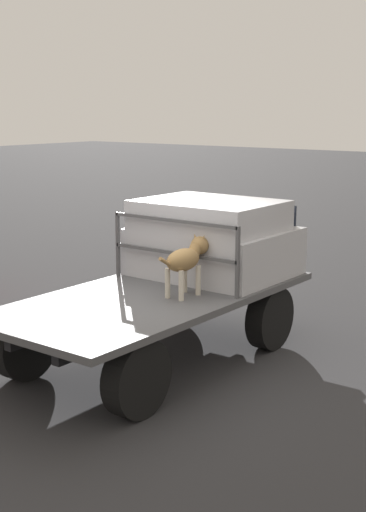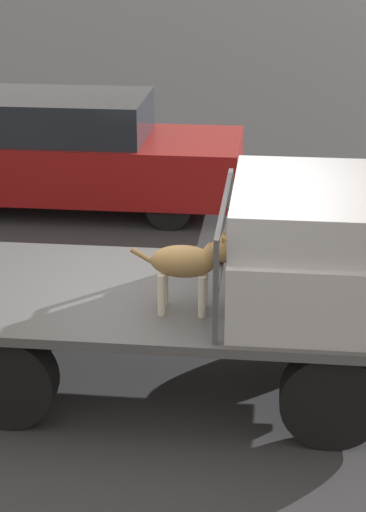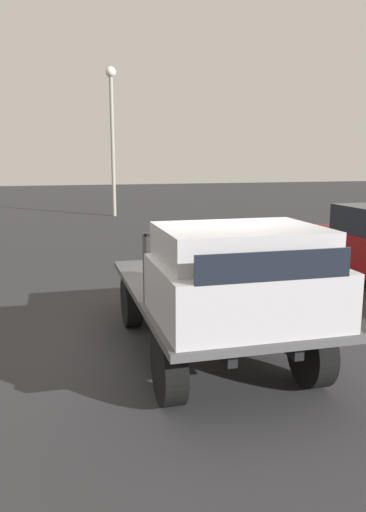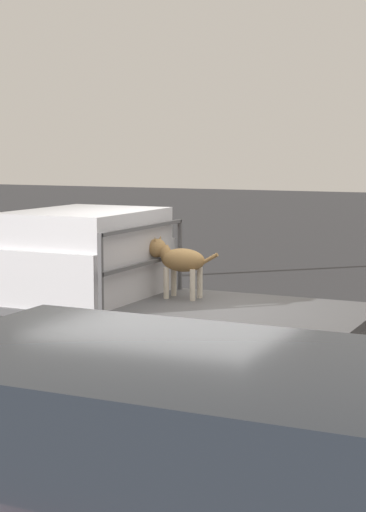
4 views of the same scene
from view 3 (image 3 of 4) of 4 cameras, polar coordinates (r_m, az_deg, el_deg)
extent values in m
plane|color=#2D2D30|center=(6.78, 2.83, -10.73)|extent=(80.00, 80.00, 0.00)
cylinder|color=black|center=(5.86, 14.48, -10.56)|extent=(0.79, 0.24, 0.79)
cylinder|color=black|center=(5.31, -1.64, -12.58)|extent=(0.79, 0.24, 0.79)
cylinder|color=black|center=(8.04, 5.77, -4.23)|extent=(0.79, 0.24, 0.79)
cylinder|color=black|center=(7.65, -5.90, -5.06)|extent=(0.79, 0.24, 0.79)
cube|color=black|center=(6.66, 5.72, -4.98)|extent=(3.75, 0.10, 0.18)
cube|color=black|center=(6.47, -0.03, -5.43)|extent=(3.75, 0.10, 0.18)
cube|color=#4C4C4F|center=(6.52, 2.90, -4.11)|extent=(4.08, 1.96, 0.08)
cube|color=#B7B7BC|center=(5.33, 6.86, -3.94)|extent=(1.54, 1.84, 0.60)
cube|color=#B7B7BC|center=(5.33, 6.53, 1.40)|extent=(1.31, 1.69, 0.37)
cube|color=black|center=(4.54, 10.47, -1.15)|extent=(0.02, 1.51, 0.28)
cube|color=#4C4C4F|center=(6.41, 11.67, -0.46)|extent=(0.04, 0.04, 0.82)
cube|color=#4C4C4F|center=(5.85, -4.40, -1.38)|extent=(0.04, 0.04, 0.82)
cube|color=#4C4C4F|center=(6.00, 4.06, 2.75)|extent=(0.04, 1.80, 0.04)
cube|color=#4C4C4F|center=(6.07, 4.01, -0.91)|extent=(0.04, 1.80, 0.04)
cylinder|color=beige|center=(6.17, 1.24, -2.97)|extent=(0.06, 0.06, 0.34)
cylinder|color=beige|center=(6.12, -0.50, -3.08)|extent=(0.06, 0.06, 0.34)
cylinder|color=beige|center=(6.47, 0.47, -2.29)|extent=(0.06, 0.06, 0.34)
cylinder|color=beige|center=(6.43, -1.19, -2.39)|extent=(0.06, 0.06, 0.34)
ellipsoid|color=olive|center=(6.24, 0.00, -0.41)|extent=(0.52, 0.26, 0.26)
sphere|color=beige|center=(6.12, 0.33, -1.08)|extent=(0.12, 0.12, 0.12)
cylinder|color=olive|center=(6.02, 0.52, -0.16)|extent=(0.18, 0.14, 0.18)
sphere|color=olive|center=(5.91, 0.78, 0.09)|extent=(0.21, 0.21, 0.21)
cone|color=beige|center=(5.83, 1.02, -0.23)|extent=(0.12, 0.12, 0.12)
cone|color=olive|center=(5.92, 1.30, 1.00)|extent=(0.06, 0.08, 0.10)
cone|color=olive|center=(5.89, 0.21, 0.95)|extent=(0.06, 0.08, 0.10)
cylinder|color=olive|center=(6.53, -0.68, 0.35)|extent=(0.22, 0.04, 0.15)
cylinder|color=black|center=(11.26, 16.58, -0.65)|extent=(0.60, 0.20, 0.60)
cylinder|color=gray|center=(21.76, -8.04, 12.18)|extent=(0.16, 0.16, 5.81)
sphere|color=silver|center=(22.02, -8.27, 20.10)|extent=(0.44, 0.44, 0.44)
camera|label=1|loc=(12.59, -30.03, 11.77)|focal=50.00mm
camera|label=2|loc=(7.10, -58.22, 16.37)|focal=60.00mm
camera|label=4|loc=(14.03, 31.09, 9.57)|focal=60.00mm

